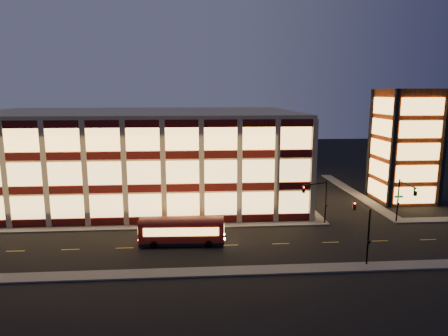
{
  "coord_description": "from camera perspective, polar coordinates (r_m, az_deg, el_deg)",
  "views": [
    {
      "loc": [
        6.14,
        -49.59,
        17.33
      ],
      "look_at": [
        10.39,
        8.0,
        6.48
      ],
      "focal_mm": 32.0,
      "sensor_mm": 36.0,
      "label": 1
    }
  ],
  "objects": [
    {
      "name": "sidewalk_office_east",
      "position": [
        70.82,
        9.7,
        -3.62
      ],
      "size": [
        2.0,
        30.0,
        0.15
      ],
      "primitive_type": "cube",
      "color": "#514F4C",
      "rests_on": "ground"
    },
    {
      "name": "trolley_bus",
      "position": [
        46.96,
        -6.05,
        -8.71
      ],
      "size": [
        9.76,
        2.85,
        3.28
      ],
      "rotation": [
        0.0,
        0.0,
        -0.04
      ],
      "color": "maroon",
      "rests_on": "ground"
    },
    {
      "name": "traffic_signal_right",
      "position": [
        57.63,
        24.32,
        -3.59
      ],
      "size": [
        1.2,
        4.37,
        6.0
      ],
      "color": "black",
      "rests_on": "ground"
    },
    {
      "name": "stair_tower",
      "position": [
        70.71,
        24.42,
        2.92
      ],
      "size": [
        8.6,
        8.6,
        18.0
      ],
      "color": "#8C3814",
      "rests_on": "ground"
    },
    {
      "name": "office_building",
      "position": [
        67.87,
        -11.85,
        1.87
      ],
      "size": [
        50.45,
        30.45,
        14.5
      ],
      "color": "tan",
      "rests_on": "ground"
    },
    {
      "name": "sidewalk_tower_south",
      "position": [
        63.27,
        28.55,
        -6.52
      ],
      "size": [
        14.0,
        2.0,
        0.15
      ],
      "primitive_type": "cube",
      "color": "#514F4C",
      "rests_on": "ground"
    },
    {
      "name": "sidewalk_near",
      "position": [
        40.91,
        -12.86,
        -14.58
      ],
      "size": [
        100.0,
        2.0,
        0.15
      ],
      "primitive_type": "cube",
      "color": "#514F4C",
      "rests_on": "ground"
    },
    {
      "name": "sidewalk_office_south",
      "position": [
        54.22,
        -13.84,
        -8.23
      ],
      "size": [
        54.0,
        2.0,
        0.15
      ],
      "primitive_type": "cube",
      "color": "#514F4C",
      "rests_on": "ground"
    },
    {
      "name": "sidewalk_tower_west",
      "position": [
        74.21,
        17.99,
        -3.34
      ],
      "size": [
        2.0,
        30.0,
        0.15
      ],
      "primitive_type": "cube",
      "color": "#514F4C",
      "rests_on": "ground"
    },
    {
      "name": "traffic_signal_near",
      "position": [
        44.3,
        19.24,
        -7.31
      ],
      "size": [
        0.32,
        4.45,
        6.0
      ],
      "color": "black",
      "rests_on": "ground"
    },
    {
      "name": "ground",
      "position": [
        52.89,
        -10.77,
        -8.68
      ],
      "size": [
        200.0,
        200.0,
        0.0
      ],
      "primitive_type": "plane",
      "color": "black",
      "rests_on": "ground"
    },
    {
      "name": "traffic_signal_far",
      "position": [
        53.99,
        13.26,
        -3.82
      ],
      "size": [
        3.79,
        1.87,
        6.0
      ],
      "color": "black",
      "rests_on": "ground"
    }
  ]
}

